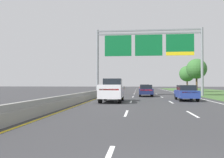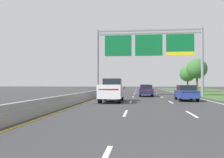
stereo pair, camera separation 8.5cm
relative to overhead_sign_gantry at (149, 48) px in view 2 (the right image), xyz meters
The scene contains 10 objects.
ground_plane 7.73m from the overhead_sign_gantry, 94.59° to the left, with size 220.00×220.00×0.00m, color #333335.
lane_striping 7.51m from the overhead_sign_gantry, 95.23° to the left, with size 11.96×106.00×0.01m.
median_barrier_concrete 10.13m from the overhead_sign_gantry, 151.58° to the left, with size 0.60×110.00×0.85m.
overhead_sign_gantry is the anchor object (origin of this frame).
pickup_truck_white 13.80m from the overhead_sign_gantry, 108.22° to the right, with size 2.06×5.42×2.20m.
car_navy_centre_lane_sedan 6.14m from the overhead_sign_gantry, 106.79° to the right, with size 1.83×4.40×1.57m.
car_blue_right_lane_sedan 11.67m from the overhead_sign_gantry, 70.45° to the right, with size 1.86×4.41×1.57m.
car_red_centre_lane_sedan 13.45m from the overhead_sign_gantry, 91.42° to the left, with size 1.90×4.43×1.57m.
roadside_tree_far 20.10m from the overhead_sign_gantry, 58.39° to the left, with size 4.15×4.15×6.88m.
roadside_tree_distant 35.32m from the overhead_sign_gantry, 70.60° to the left, with size 4.23×4.23×6.56m.
Camera 2 is at (-1.07, -3.66, 1.70)m, focal length 39.30 mm.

